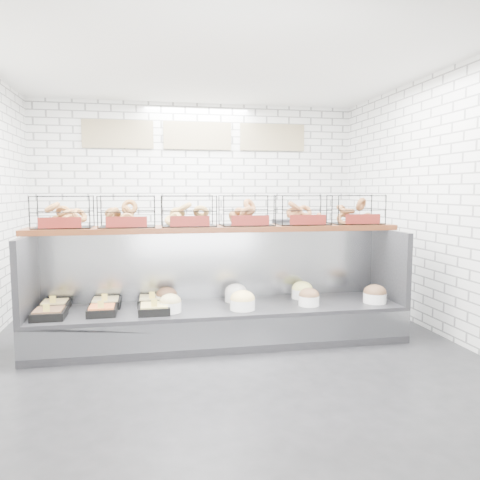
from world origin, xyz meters
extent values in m
plane|color=black|center=(0.00, 0.00, 0.00)|extent=(5.50, 5.50, 0.00)
cube|color=silver|center=(0.00, 2.75, 1.50)|extent=(5.00, 0.02, 3.00)
cube|color=silver|center=(2.50, 0.00, 1.50)|extent=(0.02, 5.50, 3.00)
cube|color=white|center=(0.00, 0.00, 3.00)|extent=(5.00, 5.50, 0.02)
cube|color=tan|center=(-1.20, 2.72, 2.50)|extent=(1.05, 0.03, 0.42)
cube|color=tan|center=(0.00, 2.72, 2.50)|extent=(1.05, 0.03, 0.42)
cube|color=tan|center=(1.20, 2.72, 2.50)|extent=(1.05, 0.03, 0.42)
cube|color=black|center=(0.00, 0.30, 0.20)|extent=(4.00, 0.90, 0.40)
cube|color=#93969B|center=(0.00, -0.14, 0.22)|extent=(4.00, 0.03, 0.28)
cube|color=#93969B|center=(0.00, 0.71, 0.80)|extent=(4.00, 0.08, 0.80)
cube|color=black|center=(-1.97, 0.30, 0.80)|extent=(0.06, 0.90, 0.80)
cube|color=black|center=(1.97, 0.30, 0.80)|extent=(0.06, 0.90, 0.80)
cube|color=black|center=(-1.74, 0.11, 0.44)|extent=(0.31, 0.31, 0.08)
cube|color=brown|center=(-1.74, 0.11, 0.48)|extent=(0.27, 0.27, 0.04)
cube|color=#EFD153|center=(-1.74, 0.00, 0.53)|extent=(0.06, 0.01, 0.08)
cube|color=black|center=(-1.75, 0.47, 0.44)|extent=(0.29, 0.29, 0.08)
cube|color=#D6B66D|center=(-1.75, 0.47, 0.48)|extent=(0.24, 0.24, 0.04)
cube|color=#EFD153|center=(-1.75, 0.37, 0.53)|extent=(0.06, 0.01, 0.08)
cube|color=black|center=(-1.24, 0.15, 0.44)|extent=(0.29, 0.29, 0.08)
cube|color=#D3622C|center=(-1.24, 0.15, 0.48)|extent=(0.24, 0.24, 0.04)
cube|color=#EFD153|center=(-1.24, 0.05, 0.53)|extent=(0.06, 0.01, 0.08)
cube|color=black|center=(-1.23, 0.48, 0.44)|extent=(0.31, 0.31, 0.08)
cube|color=#DEC888|center=(-1.23, 0.48, 0.48)|extent=(0.26, 0.26, 0.04)
cube|color=#EFD153|center=(-1.23, 0.37, 0.53)|extent=(0.06, 0.01, 0.08)
cube|color=black|center=(-0.72, 0.12, 0.44)|extent=(0.32, 0.32, 0.08)
cube|color=#DCC970|center=(-0.72, 0.12, 0.48)|extent=(0.27, 0.27, 0.04)
cube|color=#EFD153|center=(-0.72, 0.01, 0.53)|extent=(0.06, 0.01, 0.08)
cube|color=black|center=(-0.74, 0.48, 0.44)|extent=(0.31, 0.31, 0.08)
cube|color=#DCCB87|center=(-0.74, 0.48, 0.48)|extent=(0.26, 0.26, 0.04)
cube|color=#EFD153|center=(-0.74, 0.37, 0.53)|extent=(0.06, 0.01, 0.08)
cylinder|color=white|center=(-0.56, 0.13, 0.46)|extent=(0.23, 0.23, 0.11)
ellipsoid|color=tan|center=(-0.56, 0.13, 0.52)|extent=(0.22, 0.22, 0.16)
cylinder|color=white|center=(-0.58, 0.46, 0.46)|extent=(0.23, 0.23, 0.11)
ellipsoid|color=brown|center=(-0.58, 0.46, 0.52)|extent=(0.23, 0.23, 0.16)
cylinder|color=white|center=(0.20, 0.10, 0.46)|extent=(0.27, 0.27, 0.11)
ellipsoid|color=#F4D27C|center=(0.20, 0.10, 0.52)|extent=(0.26, 0.26, 0.18)
cylinder|color=white|center=(0.20, 0.48, 0.46)|extent=(0.25, 0.25, 0.11)
ellipsoid|color=silver|center=(0.20, 0.48, 0.52)|extent=(0.25, 0.25, 0.17)
cylinder|color=white|center=(0.95, 0.13, 0.46)|extent=(0.23, 0.23, 0.11)
ellipsoid|color=brown|center=(0.95, 0.13, 0.52)|extent=(0.22, 0.22, 0.16)
cylinder|color=white|center=(0.98, 0.48, 0.46)|extent=(0.25, 0.25, 0.11)
ellipsoid|color=#E5E075|center=(0.98, 0.48, 0.52)|extent=(0.24, 0.24, 0.17)
cylinder|color=white|center=(1.72, 0.12, 0.46)|extent=(0.26, 0.26, 0.11)
ellipsoid|color=brown|center=(1.72, 0.12, 0.52)|extent=(0.25, 0.25, 0.18)
cube|color=#441E0E|center=(0.00, 0.52, 1.23)|extent=(4.10, 0.50, 0.06)
cube|color=black|center=(-1.64, 0.52, 1.43)|extent=(0.60, 0.38, 0.34)
cube|color=#5F1711|center=(-1.64, 0.32, 1.33)|extent=(0.42, 0.02, 0.11)
cube|color=black|center=(-0.99, 0.52, 1.43)|extent=(0.60, 0.38, 0.34)
cube|color=#5F1711|center=(-0.99, 0.32, 1.33)|extent=(0.42, 0.02, 0.11)
cube|color=black|center=(-0.33, 0.52, 1.43)|extent=(0.60, 0.38, 0.34)
cube|color=#5F1711|center=(-0.33, 0.32, 1.33)|extent=(0.42, 0.02, 0.11)
cube|color=black|center=(0.33, 0.52, 1.43)|extent=(0.60, 0.38, 0.34)
cube|color=#5F1711|center=(0.33, 0.32, 1.33)|extent=(0.42, 0.02, 0.11)
cube|color=black|center=(0.99, 0.52, 1.43)|extent=(0.60, 0.38, 0.34)
cube|color=#5F1711|center=(0.99, 0.32, 1.33)|extent=(0.42, 0.02, 0.11)
cube|color=black|center=(1.64, 0.52, 1.43)|extent=(0.60, 0.38, 0.34)
cube|color=#5F1711|center=(1.64, 0.32, 1.33)|extent=(0.42, 0.02, 0.11)
cube|color=#93969B|center=(0.00, 2.43, 0.45)|extent=(4.00, 0.60, 0.90)
cube|color=black|center=(-1.13, 2.38, 1.02)|extent=(0.40, 0.30, 0.24)
cube|color=silver|center=(-0.21, 2.39, 0.99)|extent=(0.35, 0.28, 0.18)
cylinder|color=#C65231|center=(0.54, 2.47, 1.01)|extent=(0.09, 0.09, 0.22)
cube|color=black|center=(1.30, 2.39, 1.05)|extent=(0.30, 0.30, 0.30)
camera|label=1|loc=(-0.73, -4.65, 1.65)|focal=35.00mm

